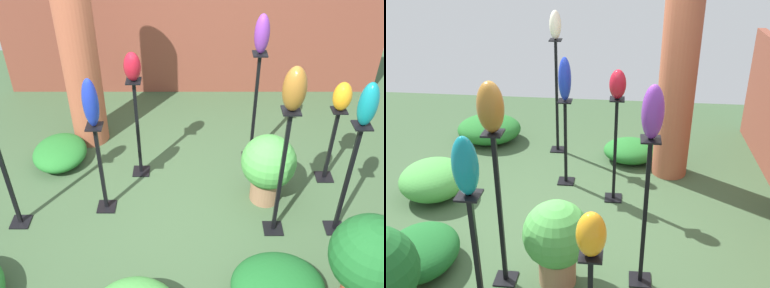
{
  "view_description": "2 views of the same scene",
  "coord_description": "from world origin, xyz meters",
  "views": [
    {
      "loc": [
        -0.01,
        -3.6,
        3.54
      ],
      "look_at": [
        -0.01,
        0.02,
        0.83
      ],
      "focal_mm": 42.0,
      "sensor_mm": 36.0,
      "label": 1
    },
    {
      "loc": [
        3.9,
        0.62,
        2.9
      ],
      "look_at": [
        0.19,
        0.23,
        1.09
      ],
      "focal_mm": 42.0,
      "sensor_mm": 36.0,
      "label": 2
    }
  ],
  "objects": [
    {
      "name": "art_vase_bronze",
      "position": [
        0.84,
        -0.36,
        1.68
      ],
      "size": [
        0.2,
        0.21,
        0.41
      ],
      "primitive_type": "ellipsoid",
      "color": "brown",
      "rests_on": "pedestal_bronze"
    },
    {
      "name": "art_vase_violet",
      "position": [
        0.72,
        0.86,
        1.65
      ],
      "size": [
        0.16,
        0.17,
        0.44
      ],
      "primitive_type": "ellipsoid",
      "color": "#6B2D8C",
      "rests_on": "pedestal_violet"
    },
    {
      "name": "pedestal_ivory",
      "position": [
        -1.84,
        -0.27,
        0.74
      ],
      "size": [
        0.2,
        0.2,
        1.6
      ],
      "color": "black",
      "rests_on": "ground"
    },
    {
      "name": "art_vase_amber",
      "position": [
        1.57,
        0.46,
        1.12
      ],
      "size": [
        0.19,
        0.2,
        0.33
      ],
      "primitive_type": "ellipsoid",
      "color": "orange",
      "rests_on": "pedestal_amber"
    },
    {
      "name": "pedestal_cobalt",
      "position": [
        -0.96,
        -0.04,
        0.5
      ],
      "size": [
        0.2,
        0.2,
        1.09
      ],
      "color": "black",
      "rests_on": "ground"
    },
    {
      "name": "art_vase_teal",
      "position": [
        1.48,
        -0.35,
        1.53
      ],
      "size": [
        0.16,
        0.17,
        0.42
      ],
      "primitive_type": "ellipsoid",
      "color": "#0F727A",
      "rests_on": "pedestal_teal"
    },
    {
      "name": "art_vase_ruby",
      "position": [
        -0.63,
        0.57,
        1.42
      ],
      "size": [
        0.18,
        0.18,
        0.32
      ],
      "primitive_type": "ellipsoid",
      "color": "maroon",
      "rests_on": "pedestal_ruby"
    },
    {
      "name": "foliage_bed_east",
      "position": [
        -0.48,
        -1.55,
        0.22
      ],
      "size": [
        0.79,
        0.79,
        0.44
      ],
      "primitive_type": "ellipsoid",
      "color": "#479942",
      "rests_on": "ground"
    },
    {
      "name": "art_vase_ivory",
      "position": [
        -1.84,
        -0.27,
        1.78
      ],
      "size": [
        0.17,
        0.15,
        0.37
      ],
      "primitive_type": "ellipsoid",
      "color": "beige",
      "rests_on": "pedestal_ivory"
    },
    {
      "name": "foliage_bed_west",
      "position": [
        0.74,
        -1.19,
        0.17
      ],
      "size": [
        0.83,
        0.71,
        0.35
      ],
      "primitive_type": "ellipsoid",
      "color": "#195923",
      "rests_on": "ground"
    },
    {
      "name": "pedestal_teal",
      "position": [
        1.48,
        -0.35,
        0.61
      ],
      "size": [
        0.2,
        0.2,
        1.32
      ],
      "color": "black",
      "rests_on": "ground"
    },
    {
      "name": "potted_plant_near_pillar",
      "position": [
        0.81,
        0.11,
        0.48
      ],
      "size": [
        0.59,
        0.59,
        0.82
      ],
      "color": "#936B4C",
      "rests_on": "ground"
    },
    {
      "name": "ground_plane",
      "position": [
        0.0,
        0.0,
        0.0
      ],
      "size": [
        8.0,
        8.0,
        0.0
      ],
      "primitive_type": "plane",
      "color": "#385133"
    },
    {
      "name": "foliage_bed_center",
      "position": [
        -1.64,
        0.77,
        0.14
      ],
      "size": [
        0.65,
        0.74,
        0.28
      ],
      "primitive_type": "ellipsoid",
      "color": "#236B28",
      "rests_on": "ground"
    },
    {
      "name": "art_vase_cobalt",
      "position": [
        -0.96,
        -0.04,
        1.35
      ],
      "size": [
        0.15,
        0.15,
        0.52
      ],
      "primitive_type": "ellipsoid",
      "color": "#192D9E",
      "rests_on": "pedestal_cobalt"
    },
    {
      "name": "pedestal_ruby",
      "position": [
        -0.63,
        0.57,
        0.58
      ],
      "size": [
        0.2,
        0.2,
        1.26
      ],
      "color": "black",
      "rests_on": "ground"
    },
    {
      "name": "brick_pillar",
      "position": [
        -1.35,
        1.27,
        1.27
      ],
      "size": [
        0.44,
        0.44,
        2.54
      ],
      "primitive_type": "cylinder",
      "color": "#9E5138",
      "rests_on": "ground"
    },
    {
      "name": "foliage_bed_rear",
      "position": [
        -2.05,
        -1.33,
        0.19
      ],
      "size": [
        0.83,
        0.94,
        0.38
      ],
      "primitive_type": "ellipsoid",
      "color": "#236B28",
      "rests_on": "ground"
    },
    {
      "name": "pedestal_bronze",
      "position": [
        0.84,
        -0.36,
        0.68
      ],
      "size": [
        0.2,
        0.2,
        1.48
      ],
      "color": "black",
      "rests_on": "ground"
    },
    {
      "name": "pedestal_violet",
      "position": [
        0.72,
        0.86,
        0.66
      ],
      "size": [
        0.2,
        0.2,
        1.43
      ],
      "color": "black",
      "rests_on": "ground"
    }
  ]
}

